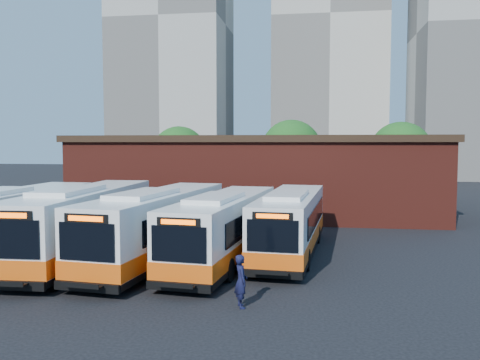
# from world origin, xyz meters

# --- Properties ---
(ground) EXTENTS (220.00, 220.00, 0.00)m
(ground) POSITION_xyz_m (0.00, 0.00, 0.00)
(ground) COLOR black
(bus_farwest) EXTENTS (2.95, 13.17, 3.57)m
(bus_farwest) POSITION_xyz_m (-10.81, 2.46, 1.62)
(bus_farwest) COLOR white
(bus_farwest) RESTS_ON ground
(bus_west) EXTENTS (3.24, 13.77, 3.73)m
(bus_west) POSITION_xyz_m (-6.87, 2.46, 1.69)
(bus_west) COLOR white
(bus_west) RESTS_ON ground
(bus_midwest) EXTENTS (4.17, 13.45, 3.61)m
(bus_midwest) POSITION_xyz_m (-3.01, 2.48, 1.64)
(bus_midwest) COLOR white
(bus_midwest) RESTS_ON ground
(bus_mideast) EXTENTS (3.89, 12.80, 3.44)m
(bus_mideast) POSITION_xyz_m (0.27, 2.79, 1.56)
(bus_mideast) COLOR white
(bus_mideast) RESTS_ON ground
(bus_east) EXTENTS (3.49, 12.55, 3.38)m
(bus_east) POSITION_xyz_m (3.40, 5.08, 1.54)
(bus_east) COLOR white
(bus_east) RESTS_ON ground
(transit_worker) EXTENTS (0.68, 0.81, 1.90)m
(transit_worker) POSITION_xyz_m (2.09, -3.90, 0.95)
(transit_worker) COLOR black
(transit_worker) RESTS_ON ground
(depot_building) EXTENTS (28.60, 12.60, 6.40)m
(depot_building) POSITION_xyz_m (0.00, 20.00, 3.26)
(depot_building) COLOR maroon
(depot_building) RESTS_ON ground
(tree_west) EXTENTS (6.00, 6.00, 7.65)m
(tree_west) POSITION_xyz_m (-10.00, 32.00, 4.64)
(tree_west) COLOR #382314
(tree_west) RESTS_ON ground
(tree_mid) EXTENTS (6.56, 6.56, 8.36)m
(tree_mid) POSITION_xyz_m (2.00, 34.00, 5.08)
(tree_mid) COLOR #382314
(tree_mid) RESTS_ON ground
(tree_east) EXTENTS (6.24, 6.24, 7.96)m
(tree_east) POSITION_xyz_m (13.00, 31.00, 4.83)
(tree_east) COLOR #382314
(tree_east) RESTS_ON ground
(tower_left) EXTENTS (20.00, 18.00, 56.20)m
(tower_left) POSITION_xyz_m (-22.00, 72.00, 27.84)
(tower_left) COLOR #ACA99E
(tower_left) RESTS_ON ground
(tower_center) EXTENTS (22.00, 20.00, 61.20)m
(tower_center) POSITION_xyz_m (7.00, 86.00, 30.34)
(tower_center) COLOR #BBB7AB
(tower_center) RESTS_ON ground
(tower_right) EXTENTS (18.00, 18.00, 49.20)m
(tower_right) POSITION_xyz_m (30.00, 68.00, 24.34)
(tower_right) COLOR #ACA99E
(tower_right) RESTS_ON ground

